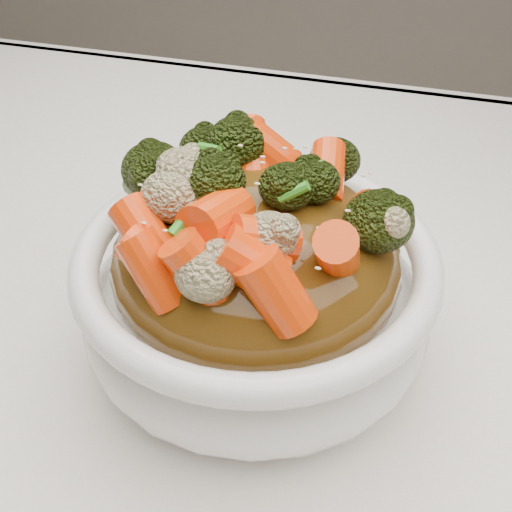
% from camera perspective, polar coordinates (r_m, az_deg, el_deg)
% --- Properties ---
extents(tablecloth, '(1.20, 0.80, 0.04)m').
position_cam_1_polar(tablecloth, '(0.42, 5.38, -8.41)').
color(tablecloth, white).
rests_on(tablecloth, dining_table).
extents(bowl, '(0.21, 0.21, 0.08)m').
position_cam_1_polar(bowl, '(0.37, 0.00, -3.82)').
color(bowl, white).
rests_on(bowl, tablecloth).
extents(sauce_base, '(0.17, 0.17, 0.09)m').
position_cam_1_polar(sauce_base, '(0.35, 0.00, -0.37)').
color(sauce_base, '#4C300D').
rests_on(sauce_base, bowl).
extents(carrots, '(0.17, 0.17, 0.05)m').
position_cam_1_polar(carrots, '(0.31, 0.00, 8.21)').
color(carrots, '#F14107').
rests_on(carrots, sauce_base).
extents(broccoli, '(0.17, 0.17, 0.04)m').
position_cam_1_polar(broccoli, '(0.31, 0.00, 8.06)').
color(broccoli, black).
rests_on(broccoli, sauce_base).
extents(cauliflower, '(0.17, 0.17, 0.03)m').
position_cam_1_polar(cauliflower, '(0.31, 0.00, 7.75)').
color(cauliflower, tan).
rests_on(cauliflower, sauce_base).
extents(scallions, '(0.13, 0.13, 0.02)m').
position_cam_1_polar(scallions, '(0.31, 0.00, 8.36)').
color(scallions, '#308F21').
rests_on(scallions, sauce_base).
extents(sesame_seeds, '(0.15, 0.15, 0.01)m').
position_cam_1_polar(sesame_seeds, '(0.31, 0.00, 8.36)').
color(sesame_seeds, beige).
rests_on(sesame_seeds, sauce_base).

